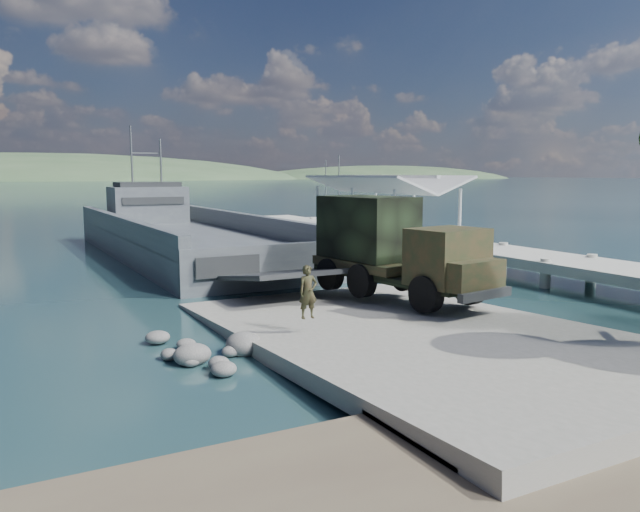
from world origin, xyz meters
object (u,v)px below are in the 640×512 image
at_px(sailboat_far, 326,222).
at_px(sailboat_near, 340,230).
at_px(pier, 393,229).
at_px(military_truck, 392,247).
at_px(soldier, 308,304).
at_px(landing_craft, 183,244).

bearing_deg(sailboat_far, sailboat_near, -114.71).
xyz_separation_m(pier, sailboat_near, (3.14, 12.84, -1.22)).
height_order(military_truck, soldier, military_truck).
relative_size(pier, sailboat_near, 6.11).
bearing_deg(military_truck, sailboat_far, 56.51).
bearing_deg(soldier, pier, 51.93).
bearing_deg(pier, landing_craft, 161.82).
distance_m(pier, military_truck, 18.37).
xyz_separation_m(landing_craft, sailboat_far, (19.76, 16.66, -0.42)).
height_order(pier, military_truck, pier).
distance_m(pier, sailboat_near, 13.27).
distance_m(soldier, sailboat_near, 36.69).
height_order(soldier, sailboat_far, sailboat_far).
bearing_deg(pier, soldier, -130.98).
relative_size(landing_craft, sailboat_near, 4.54).
bearing_deg(soldier, sailboat_far, 63.45).
xyz_separation_m(landing_craft, military_truck, (2.93, -19.44, 1.66)).
xyz_separation_m(landing_craft, sailboat_near, (16.60, 8.41, -0.41)).
bearing_deg(landing_craft, soldier, -96.78).
bearing_deg(sailboat_far, soldier, -123.22).
bearing_deg(landing_craft, pier, -18.57).
distance_m(pier, landing_craft, 14.19).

